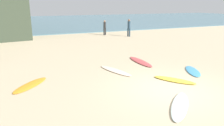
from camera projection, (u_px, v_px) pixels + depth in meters
The scene contains 10 objects.
ground_plane at pixel (171, 90), 8.78m from camera, with size 120.00×120.00×0.00m, color #C6B28E.
ocean_water at pixel (47, 21), 42.75m from camera, with size 120.00×40.00×0.08m, color slate.
surfboard_0 at pixel (115, 71), 11.19m from camera, with size 0.51×2.34×0.07m, color #F9DBBF.
surfboard_1 at pixel (193, 71), 11.14m from camera, with size 0.60×1.91×0.07m, color #439FD4.
surfboard_2 at pixel (175, 80), 9.80m from camera, with size 0.55×1.91×0.09m, color yellow.
surfboard_3 at pixel (180, 105), 7.35m from camera, with size 0.53×2.35×0.08m, color white.
surfboard_4 at pixel (31, 85), 9.23m from camera, with size 0.59×2.04×0.07m, color orange.
surfboard_5 at pixel (140, 62), 12.95m from camera, with size 0.59×2.55×0.08m, color #D14C4E.
beachgoer_near at pixel (105, 27), 23.95m from camera, with size 0.36×0.36×1.64m.
beachgoer_far at pixel (129, 27), 22.87m from camera, with size 0.39×0.39×1.83m.
Camera 1 is at (-5.48, -6.53, 3.39)m, focal length 34.54 mm.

